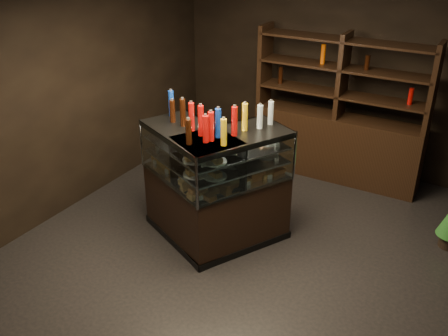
% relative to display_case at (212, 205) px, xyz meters
% --- Properties ---
extents(ground, '(5.00, 5.00, 0.00)m').
position_rel_display_case_xyz_m(ground, '(0.57, 0.11, -0.44)').
color(ground, black).
rests_on(ground, ground).
extents(room_shell, '(5.02, 5.02, 3.01)m').
position_rel_display_case_xyz_m(room_shell, '(0.57, 0.11, 1.50)').
color(room_shell, black).
rests_on(room_shell, ground).
extents(display_case, '(1.64, 1.34, 1.31)m').
position_rel_display_case_xyz_m(display_case, '(0.00, 0.00, 0.00)').
color(display_case, black).
rests_on(display_case, ground).
extents(food_display, '(1.32, 1.07, 0.41)m').
position_rel_display_case_xyz_m(food_display, '(0.00, -0.01, 0.51)').
color(food_display, '#BC7D43').
rests_on(food_display, display_case).
extents(bottles_top, '(1.16, 0.92, 0.30)m').
position_rel_display_case_xyz_m(bottles_top, '(-0.00, 0.00, 1.00)').
color(bottles_top, black).
rests_on(bottles_top, display_case).
extents(back_shelving, '(2.28, 0.44, 2.00)m').
position_rel_display_case_xyz_m(back_shelving, '(0.65, 2.16, 0.17)').
color(back_shelving, black).
rests_on(back_shelving, ground).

